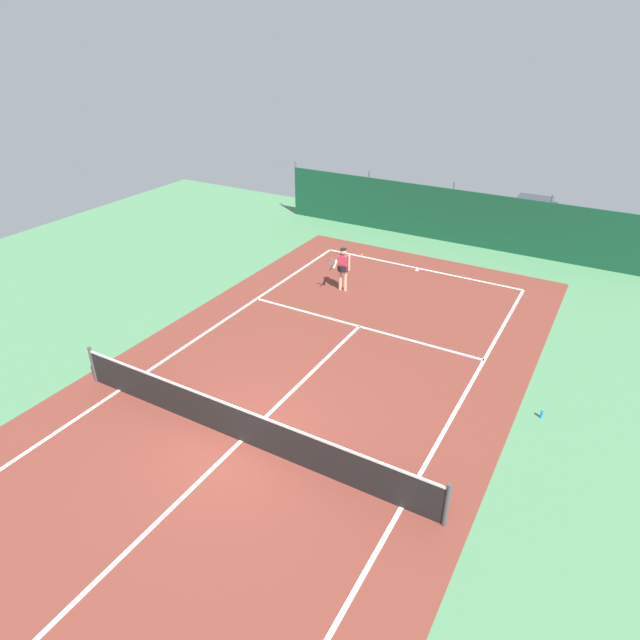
# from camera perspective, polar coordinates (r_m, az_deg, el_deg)

# --- Properties ---
(ground_plane) EXTENTS (36.00, 36.00, 0.00)m
(ground_plane) POSITION_cam_1_polar(r_m,az_deg,el_deg) (13.52, -8.19, -12.36)
(ground_plane) COLOR #4C8456
(court_surface) EXTENTS (11.02, 26.60, 0.01)m
(court_surface) POSITION_cam_1_polar(r_m,az_deg,el_deg) (13.52, -8.20, -12.35)
(court_surface) COLOR brown
(court_surface) RESTS_ON ground
(tennis_net) EXTENTS (10.12, 0.10, 1.10)m
(tennis_net) POSITION_cam_1_polar(r_m,az_deg,el_deg) (13.19, -8.35, -10.69)
(tennis_net) COLOR black
(tennis_net) RESTS_ON ground
(back_fence) EXTENTS (16.30, 0.98, 2.70)m
(back_fence) POSITION_cam_1_polar(r_m,az_deg,el_deg) (26.02, 13.62, 9.69)
(back_fence) COLOR #14472D
(back_fence) RESTS_ON ground
(tennis_player) EXTENTS (0.67, 0.78, 1.64)m
(tennis_player) POSITION_cam_1_polar(r_m,az_deg,el_deg) (20.03, 2.39, 5.63)
(tennis_player) COLOR #D8AD8C
(tennis_player) RESTS_ON ground
(tennis_ball_near_player) EXTENTS (0.07, 0.07, 0.07)m
(tennis_ball_near_player) POSITION_cam_1_polar(r_m,az_deg,el_deg) (23.59, 4.41, 6.80)
(tennis_ball_near_player) COLOR #CCDB33
(tennis_ball_near_player) RESTS_ON ground
(parked_car) EXTENTS (2.13, 4.26, 1.68)m
(parked_car) POSITION_cam_1_polar(r_m,az_deg,el_deg) (27.44, 21.12, 9.93)
(parked_car) COLOR black
(parked_car) RESTS_ON ground
(water_bottle) EXTENTS (0.08, 0.08, 0.24)m
(water_bottle) POSITION_cam_1_polar(r_m,az_deg,el_deg) (15.06, 22.15, -9.06)
(water_bottle) COLOR #338CD8
(water_bottle) RESTS_ON ground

